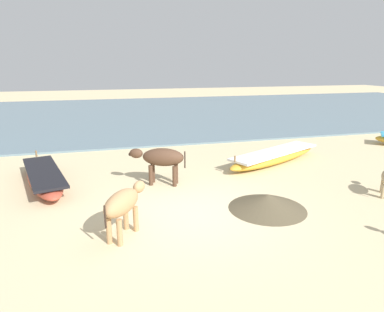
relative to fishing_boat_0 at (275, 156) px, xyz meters
name	(u,v)px	position (x,y,z in m)	size (l,w,h in m)	color
ground	(192,212)	(-3.89, -3.22, -0.24)	(80.00, 80.00, 0.00)	beige
sea_water	(130,113)	(-3.89, 13.35, -0.20)	(60.00, 20.00, 0.08)	slate
fishing_boat_0	(275,156)	(0.00, 0.00, 0.00)	(4.47, 2.78, 0.63)	gold
fishing_boat_2	(44,177)	(-7.52, -0.29, 0.00)	(1.80, 3.91, 0.62)	#B74733
cow_adult_tan	(123,203)	(-5.49, -3.94, 0.47)	(1.09, 1.37, 0.98)	tan
cow_second_adult_dark	(161,159)	(-4.23, -1.12, 0.53)	(1.60, 0.93, 1.07)	#4C3323
debris_pile_0	(267,202)	(-2.07, -3.49, -0.05)	(1.87, 1.87, 0.37)	brown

